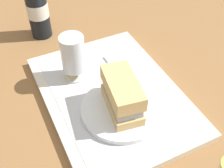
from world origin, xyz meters
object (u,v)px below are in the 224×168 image
at_px(beer_glass, 73,56).
at_px(beer_bottle, 37,5).
at_px(plate, 122,109).
at_px(sandwich, 122,93).

xyz_separation_m(beer_glass, beer_bottle, (0.26, 0.02, 0.02)).
bearing_deg(beer_glass, beer_bottle, 4.35).
bearing_deg(plate, sandwich, -8.72).
height_order(plate, beer_bottle, beer_bottle).
distance_m(plate, sandwich, 0.05).
relative_size(sandwich, beer_bottle, 0.52).
xyz_separation_m(plate, beer_bottle, (0.42, 0.07, 0.08)).
relative_size(plate, beer_bottle, 0.71).
bearing_deg(plate, beer_glass, 18.97).
bearing_deg(beer_glass, plate, -161.03).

